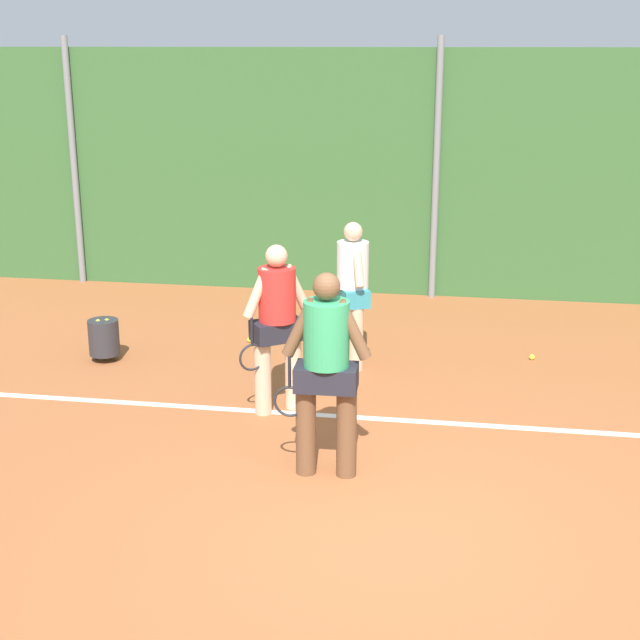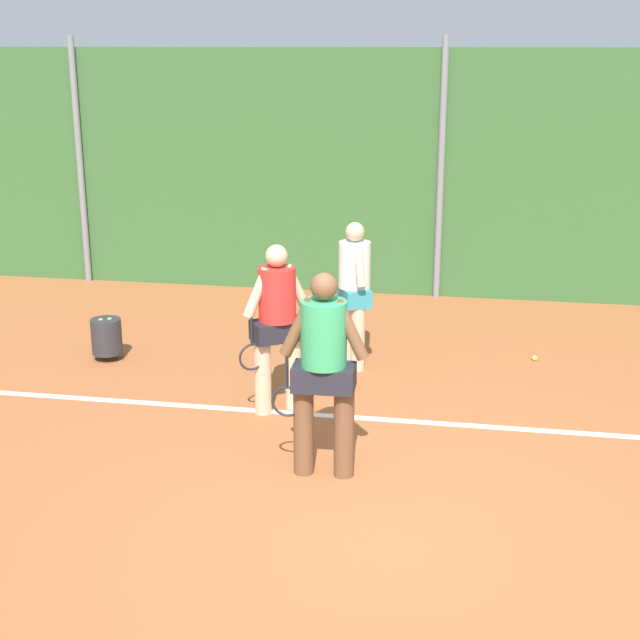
# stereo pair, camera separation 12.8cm
# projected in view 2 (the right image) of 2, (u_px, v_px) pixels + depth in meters

# --- Properties ---
(ground_plane) EXTENTS (29.23, 29.23, 0.00)m
(ground_plane) POSITION_uv_depth(u_px,v_px,m) (409.00, 427.00, 8.93)
(ground_plane) COLOR #A85B33
(hedge_fence_backdrop) EXTENTS (19.00, 0.25, 3.56)m
(hedge_fence_backdrop) POSITION_uv_depth(u_px,v_px,m) (441.00, 175.00, 13.14)
(hedge_fence_backdrop) COLOR #386633
(hedge_fence_backdrop) RESTS_ON ground_plane
(fence_post_left) EXTENTS (0.10, 0.10, 3.72)m
(fence_post_left) POSITION_uv_depth(u_px,v_px,m) (80.00, 163.00, 13.87)
(fence_post_left) COLOR gray
(fence_post_left) RESTS_ON ground_plane
(fence_post_center) EXTENTS (0.10, 0.10, 3.72)m
(fence_post_center) POSITION_uv_depth(u_px,v_px,m) (441.00, 171.00, 12.95)
(fence_post_center) COLOR gray
(fence_post_center) RESTS_ON ground_plane
(court_baseline_paint) EXTENTS (13.89, 0.10, 0.01)m
(court_baseline_paint) POSITION_uv_depth(u_px,v_px,m) (410.00, 421.00, 9.07)
(court_baseline_paint) COLOR white
(court_baseline_paint) RESTS_ON ground_plane
(player_foreground_near) EXTENTS (0.83, 0.39, 1.82)m
(player_foreground_near) POSITION_uv_depth(u_px,v_px,m) (323.00, 364.00, 7.68)
(player_foreground_near) COLOR brown
(player_foreground_near) RESTS_ON ground_plane
(player_midcourt) EXTENTS (0.65, 0.57, 1.74)m
(player_midcourt) POSITION_uv_depth(u_px,v_px,m) (277.00, 320.00, 9.07)
(player_midcourt) COLOR beige
(player_midcourt) RESTS_ON ground_plane
(player_backcourt_far) EXTENTS (0.46, 0.66, 1.69)m
(player_backcourt_far) POSITION_uv_depth(u_px,v_px,m) (354.00, 286.00, 10.39)
(player_backcourt_far) COLOR beige
(player_backcourt_far) RESTS_ON ground_plane
(ball_hopper) EXTENTS (0.36, 0.36, 0.51)m
(ball_hopper) POSITION_uv_depth(u_px,v_px,m) (106.00, 336.00, 10.76)
(ball_hopper) COLOR #2D2D33
(ball_hopper) RESTS_ON ground_plane
(tennis_ball_4) EXTENTS (0.07, 0.07, 0.07)m
(tennis_ball_4) POSITION_uv_depth(u_px,v_px,m) (252.00, 339.00, 11.46)
(tennis_ball_4) COLOR #CCDB33
(tennis_ball_4) RESTS_ON ground_plane
(tennis_ball_7) EXTENTS (0.07, 0.07, 0.07)m
(tennis_ball_7) POSITION_uv_depth(u_px,v_px,m) (535.00, 358.00, 10.79)
(tennis_ball_7) COLOR #CCDB33
(tennis_ball_7) RESTS_ON ground_plane
(tennis_ball_11) EXTENTS (0.07, 0.07, 0.07)m
(tennis_ball_11) POSITION_uv_depth(u_px,v_px,m) (345.00, 319.00, 12.33)
(tennis_ball_11) COLOR #CCDB33
(tennis_ball_11) RESTS_ON ground_plane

